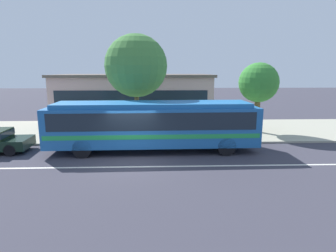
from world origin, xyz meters
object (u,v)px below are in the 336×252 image
at_px(pedestrian_standing_by_tree, 98,125).
at_px(street_tree_near_stop, 136,66).
at_px(street_tree_mid_block, 259,83).
at_px(pedestrian_waiting_near_sign, 144,126).
at_px(pedestrian_walking_along_curb, 102,123).
at_px(bus_stop_sign, 216,115).
at_px(transit_bus, 153,123).

bearing_deg(pedestrian_standing_by_tree, street_tree_near_stop, 33.75).
relative_size(pedestrian_standing_by_tree, street_tree_mid_block, 0.34).
distance_m(pedestrian_waiting_near_sign, street_tree_mid_block, 8.78).
bearing_deg(pedestrian_walking_along_curb, street_tree_near_stop, 21.12).
distance_m(pedestrian_waiting_near_sign, pedestrian_walking_along_curb, 2.91).
relative_size(pedestrian_walking_along_curb, pedestrian_standing_by_tree, 1.04).
relative_size(pedestrian_waiting_near_sign, street_tree_mid_block, 0.35).
bearing_deg(pedestrian_waiting_near_sign, pedestrian_standing_by_tree, 176.99).
bearing_deg(street_tree_near_stop, pedestrian_standing_by_tree, -146.25).
bearing_deg(street_tree_mid_block, bus_stop_sign, -146.46).
bearing_deg(bus_stop_sign, street_tree_near_stop, 163.87).
xyz_separation_m(pedestrian_waiting_near_sign, pedestrian_walking_along_curb, (-2.78, 0.85, 0.05)).
distance_m(pedestrian_walking_along_curb, street_tree_mid_block, 11.22).
height_order(pedestrian_walking_along_curb, bus_stop_sign, bus_stop_sign).
bearing_deg(street_tree_mid_block, pedestrian_waiting_near_sign, -162.57).
distance_m(pedestrian_walking_along_curb, street_tree_near_stop, 4.36).
height_order(street_tree_near_stop, street_tree_mid_block, street_tree_near_stop).
relative_size(pedestrian_waiting_near_sign, pedestrian_standing_by_tree, 1.00).
bearing_deg(pedestrian_waiting_near_sign, transit_bus, -70.90).
bearing_deg(bus_stop_sign, pedestrian_standing_by_tree, -179.35).
xyz_separation_m(pedestrian_waiting_near_sign, bus_stop_sign, (4.58, 0.24, 0.58)).
bearing_deg(street_tree_near_stop, street_tree_mid_block, 5.35).
distance_m(bus_stop_sign, street_tree_near_stop, 6.17).
bearing_deg(pedestrian_standing_by_tree, pedestrian_walking_along_curb, 81.74).
xyz_separation_m(transit_bus, street_tree_near_stop, (-1.15, 3.48, 3.19)).
height_order(transit_bus, pedestrian_waiting_near_sign, transit_bus).
relative_size(pedestrian_waiting_near_sign, street_tree_near_stop, 0.25).
height_order(pedestrian_waiting_near_sign, pedestrian_standing_by_tree, pedestrian_waiting_near_sign).
xyz_separation_m(pedestrian_standing_by_tree, bus_stop_sign, (7.47, 0.08, 0.58)).
xyz_separation_m(pedestrian_waiting_near_sign, street_tree_mid_block, (8.03, 2.52, 2.52)).
height_order(pedestrian_walking_along_curb, street_tree_near_stop, street_tree_near_stop).
bearing_deg(street_tree_mid_block, transit_bus, -149.98).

